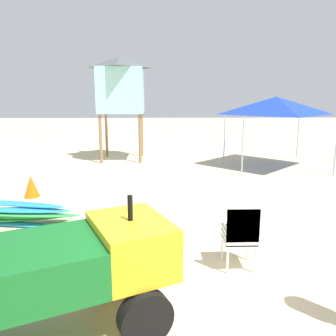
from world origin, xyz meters
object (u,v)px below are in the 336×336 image
utility_cart (61,268)px  popup_canopy (276,106)px  stacked_plastic_chairs (241,230)px  traffic_cone_near (31,186)px  surfboard_pile (21,214)px  lifeguard_tower (121,85)px

utility_cart → popup_canopy: (5.38, 9.08, 1.51)m
stacked_plastic_chairs → traffic_cone_near: 6.10m
stacked_plastic_chairs → popup_canopy: size_ratio=0.35×
utility_cart → surfboard_pile: 3.77m
popup_canopy → surfboard_pile: bearing=-141.0°
surfboard_pile → lifeguard_tower: lifeguard_tower is taller
utility_cart → traffic_cone_near: 5.85m
stacked_plastic_chairs → lifeguard_tower: bearing=106.1°
utility_cart → popup_canopy: popup_canopy is taller
surfboard_pile → traffic_cone_near: bearing=104.6°
utility_cart → traffic_cone_near: (-2.30, 5.35, -0.50)m
utility_cart → lifeguard_tower: bearing=92.4°
traffic_cone_near → stacked_plastic_chairs: bearing=-41.1°
stacked_plastic_chairs → surfboard_pile: bearing=154.5°
popup_canopy → traffic_cone_near: size_ratio=5.46×
utility_cart → stacked_plastic_chairs: 2.66m
surfboard_pile → lifeguard_tower: 8.17m
utility_cart → lifeguard_tower: lifeguard_tower is taller
utility_cart → traffic_cone_near: utility_cart is taller
popup_canopy → traffic_cone_near: (-7.68, -3.72, -2.00)m
stacked_plastic_chairs → popup_canopy: bearing=68.2°
traffic_cone_near → lifeguard_tower: bearing=71.3°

